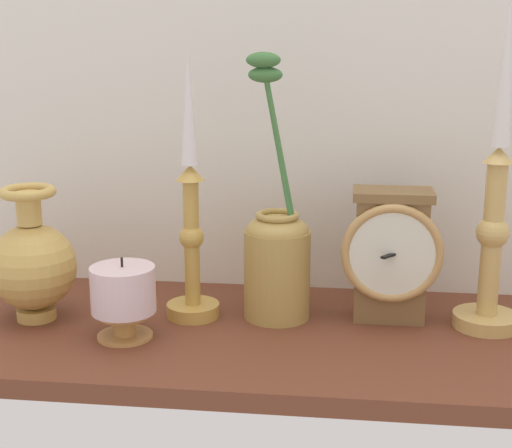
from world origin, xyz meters
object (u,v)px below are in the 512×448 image
at_px(candlestick_tall_center, 494,214).
at_px(brass_vase_jar, 277,255).
at_px(candlestick_tall_left, 191,225).
at_px(brass_vase_bulbous, 33,263).
at_px(mantel_clock, 391,254).
at_px(pillar_candle_front, 123,296).

relative_size(candlestick_tall_center, brass_vase_jar, 1.28).
bearing_deg(candlestick_tall_left, brass_vase_jar, 6.57).
relative_size(candlestick_tall_left, brass_vase_bulbous, 1.97).
bearing_deg(candlestick_tall_center, candlestick_tall_left, -178.72).
xyz_separation_m(mantel_clock, candlestick_tall_left, (-0.26, -0.02, 0.04)).
xyz_separation_m(candlestick_tall_left, brass_vase_bulbous, (-0.21, -0.04, -0.05)).
bearing_deg(candlestick_tall_center, brass_vase_bulbous, -175.77).
bearing_deg(mantel_clock, brass_vase_bulbous, -173.36).
relative_size(brass_vase_bulbous, brass_vase_jar, 0.52).
bearing_deg(mantel_clock, pillar_candle_front, -162.94).
relative_size(candlestick_tall_center, pillar_candle_front, 4.27).
distance_m(mantel_clock, candlestick_tall_left, 0.26).
bearing_deg(candlestick_tall_center, pillar_candle_front, -168.71).
bearing_deg(mantel_clock, brass_vase_jar, -177.55).
bearing_deg(brass_vase_jar, brass_vase_bulbous, -171.41).
distance_m(brass_vase_jar, pillar_candle_front, 0.21).
relative_size(candlestick_tall_center, brass_vase_bulbous, 2.48).
height_order(brass_vase_bulbous, pillar_candle_front, brass_vase_bulbous).
xyz_separation_m(brass_vase_bulbous, brass_vase_jar, (0.32, 0.05, 0.01)).
distance_m(brass_vase_bulbous, pillar_candle_front, 0.15).
xyz_separation_m(mantel_clock, pillar_candle_front, (-0.33, -0.10, -0.04)).
distance_m(brass_vase_bulbous, brass_vase_jar, 0.32).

